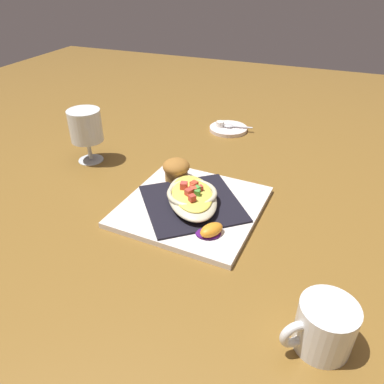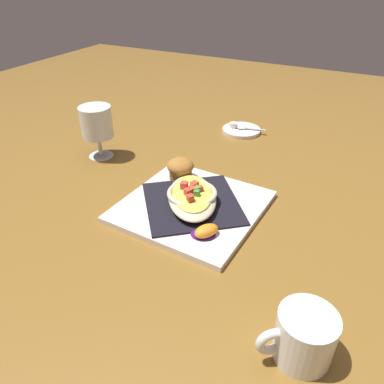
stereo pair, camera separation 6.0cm
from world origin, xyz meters
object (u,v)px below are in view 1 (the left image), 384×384
object	(u,v)px
coffee_mug	(323,328)
spoon	(230,126)
stemmed_glass	(86,128)
creamer_saucer	(228,129)
gratin_dish	(192,195)
orange_garnish	(211,231)
creamer_cup_0	(220,124)
square_plate	(192,206)
muffin	(176,169)

from	to	relation	value
coffee_mug	spoon	distance (m)	0.74
stemmed_glass	creamer_saucer	distance (m)	0.43
gratin_dish	orange_garnish	world-z (taller)	gratin_dish
gratin_dish	creamer_cup_0	xyz separation A→B (m)	(-0.43, -0.08, -0.02)
creamer_saucer	square_plate	bearing A→B (deg)	6.70
coffee_mug	spoon	xyz separation A→B (m)	(-0.67, -0.33, -0.02)
square_plate	orange_garnish	xyz separation A→B (m)	(0.08, 0.07, 0.02)
creamer_cup_0	spoon	bearing A→B (deg)	99.21
muffin	creamer_saucer	world-z (taller)	muffin
creamer_saucer	creamer_cup_0	xyz separation A→B (m)	(0.00, -0.03, 0.01)
muffin	orange_garnish	world-z (taller)	muffin
coffee_mug	stemmed_glass	xyz separation A→B (m)	(-0.34, -0.61, 0.06)
gratin_dish	spoon	world-z (taller)	gratin_dish
gratin_dish	orange_garnish	size ratio (longest dim) A/B	3.40
muffin	coffee_mug	bearing A→B (deg)	48.19
coffee_mug	creamer_saucer	xyz separation A→B (m)	(-0.67, -0.33, -0.03)
muffin	stemmed_glass	size ratio (longest dim) A/B	0.45
creamer_cup_0	orange_garnish	bearing A→B (deg)	16.06
stemmed_glass	creamer_saucer	size ratio (longest dim) A/B	1.19
square_plate	stemmed_glass	world-z (taller)	stemmed_glass
creamer_cup_0	stemmed_glass	bearing A→B (deg)	-38.52
stemmed_glass	creamer_cup_0	bearing A→B (deg)	141.48
spoon	muffin	bearing A→B (deg)	-4.36
stemmed_glass	creamer_cup_0	distance (m)	0.41
orange_garnish	spoon	world-z (taller)	orange_garnish
muffin	orange_garnish	distance (m)	0.22
stemmed_glass	spoon	bearing A→B (deg)	138.62
muffin	stemmed_glass	world-z (taller)	stemmed_glass
stemmed_glass	creamer_saucer	bearing A→B (deg)	139.13
muffin	creamer_cup_0	distance (m)	0.35
square_plate	stemmed_glass	distance (m)	0.36
coffee_mug	creamer_cup_0	bearing A→B (deg)	-151.48
coffee_mug	creamer_cup_0	xyz separation A→B (m)	(-0.66, -0.36, -0.01)
gratin_dish	muffin	world-z (taller)	muffin
coffee_mug	spoon	size ratio (longest dim) A/B	1.06
stemmed_glass	orange_garnish	bearing A→B (deg)	64.68
square_plate	orange_garnish	bearing A→B (deg)	40.64
muffin	spoon	xyz separation A→B (m)	(-0.35, 0.03, -0.02)
spoon	creamer_cup_0	size ratio (longest dim) A/B	3.76
creamer_saucer	creamer_cup_0	bearing A→B (deg)	-80.79
orange_garnish	spoon	bearing A→B (deg)	-167.40
orange_garnish	coffee_mug	xyz separation A→B (m)	(0.16, 0.21, 0.01)
coffee_mug	creamer_saucer	distance (m)	0.75
square_plate	creamer_saucer	xyz separation A→B (m)	(-0.43, -0.05, -0.00)
square_plate	gratin_dish	bearing A→B (deg)	20.47
muffin	orange_garnish	xyz separation A→B (m)	(0.16, 0.14, -0.02)
stemmed_glass	creamer_cup_0	xyz separation A→B (m)	(-0.32, 0.25, -0.07)
square_plate	muffin	xyz separation A→B (m)	(-0.08, -0.07, 0.03)
gratin_dish	stemmed_glass	xyz separation A→B (m)	(-0.11, -0.33, 0.06)
square_plate	stemmed_glass	size ratio (longest dim) A/B	2.02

